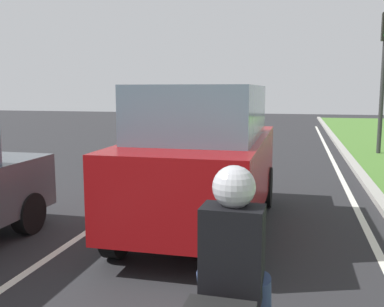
{
  "coord_description": "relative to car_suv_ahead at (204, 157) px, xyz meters",
  "views": [
    {
      "loc": [
        2.45,
        2.24,
        2.21
      ],
      "look_at": [
        0.83,
        9.04,
        1.2
      ],
      "focal_mm": 41.13,
      "sensor_mm": 36.0,
      "label": 1
    }
  ],
  "objects": [
    {
      "name": "rider_person",
      "position": [
        1.03,
        -4.0,
        0.02
      ],
      "size": [
        0.51,
        0.41,
        1.16
      ],
      "rotation": [
        0.0,
        0.0,
        -0.02
      ],
      "color": "black",
      "rests_on": "ground"
    },
    {
      "name": "curb_right",
      "position": [
        3.06,
        5.03,
        -1.11
      ],
      "size": [
        0.24,
        48.0,
        0.12
      ],
      "primitive_type": "cube",
      "color": "#9E9B93",
      "rests_on": "ground"
    },
    {
      "name": "ground_plane",
      "position": [
        -1.04,
        5.03,
        -1.17
      ],
      "size": [
        60.0,
        60.0,
        0.0
      ],
      "primitive_type": "plane",
      "color": "#262628"
    },
    {
      "name": "lane_line_right_edge",
      "position": [
        2.56,
        5.03,
        -1.16
      ],
      "size": [
        0.12,
        32.0,
        0.01
      ],
      "primitive_type": "cube",
      "color": "silver",
      "rests_on": "ground"
    },
    {
      "name": "lane_line_center",
      "position": [
        -1.74,
        5.03,
        -1.16
      ],
      "size": [
        0.12,
        32.0,
        0.01
      ],
      "primitive_type": "cube",
      "color": "silver",
      "rests_on": "ground"
    },
    {
      "name": "car_suv_ahead",
      "position": [
        0.0,
        0.0,
        0.0
      ],
      "size": [
        1.98,
        4.5,
        2.28
      ],
      "rotation": [
        0.0,
        0.0,
        -0.0
      ],
      "color": "maroon",
      "rests_on": "ground"
    }
  ]
}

